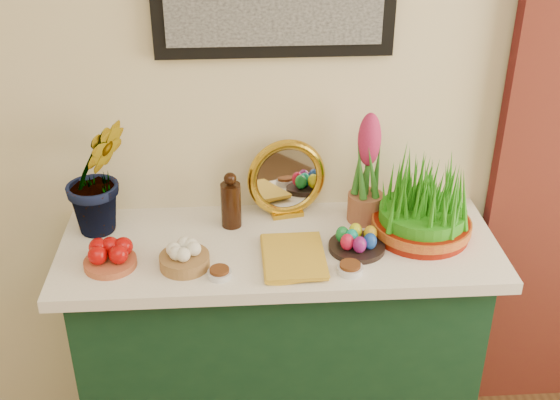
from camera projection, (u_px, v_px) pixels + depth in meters
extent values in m
cube|color=beige|center=(259.00, 79.00, 2.24)|extent=(4.00, 0.04, 2.70)
cube|color=#13361F|center=(279.00, 353.00, 2.48)|extent=(1.30, 0.45, 0.85)
cube|color=white|center=(279.00, 247.00, 2.26)|extent=(1.40, 0.55, 0.04)
imported|color=#2D7123|center=(95.00, 159.00, 2.20)|extent=(0.33, 0.31, 0.51)
cylinder|color=#B05230|center=(110.00, 263.00, 2.12)|extent=(0.17, 0.17, 0.02)
cylinder|color=olive|center=(185.00, 261.00, 2.12)|extent=(0.19, 0.19, 0.04)
cylinder|color=black|center=(231.00, 205.00, 2.30)|extent=(0.07, 0.07, 0.15)
sphere|color=black|center=(230.00, 179.00, 2.26)|extent=(0.04, 0.04, 0.04)
cube|color=gold|center=(287.00, 213.00, 2.39)|extent=(0.12, 0.07, 0.02)
torus|color=gold|center=(287.00, 178.00, 2.35)|extent=(0.28, 0.11, 0.27)
cylinder|color=silver|center=(287.00, 179.00, 2.34)|extent=(0.21, 0.07, 0.20)
imported|color=gold|center=(262.00, 258.00, 2.14)|extent=(0.18, 0.26, 0.03)
cylinder|color=silver|center=(220.00, 274.00, 2.08)|extent=(0.07, 0.07, 0.02)
cylinder|color=#592D14|center=(219.00, 270.00, 2.07)|extent=(0.06, 0.06, 0.01)
cylinder|color=silver|center=(350.00, 269.00, 2.10)|extent=(0.08, 0.08, 0.02)
cylinder|color=#592D14|center=(350.00, 265.00, 2.09)|extent=(0.06, 0.06, 0.01)
cylinder|color=black|center=(357.00, 247.00, 2.21)|extent=(0.23, 0.23, 0.02)
ellipsoid|color=red|center=(347.00, 242.00, 2.16)|extent=(0.04, 0.04, 0.06)
ellipsoid|color=#1742A4|center=(370.00, 241.00, 2.17)|extent=(0.04, 0.04, 0.06)
ellipsoid|color=yellow|center=(355.00, 231.00, 2.22)|extent=(0.04, 0.04, 0.06)
ellipsoid|color=#188536|center=(342.00, 235.00, 2.20)|extent=(0.04, 0.04, 0.06)
ellipsoid|color=gold|center=(370.00, 234.00, 2.21)|extent=(0.04, 0.04, 0.06)
ellipsoid|color=#7F176C|center=(360.00, 245.00, 2.15)|extent=(0.04, 0.04, 0.06)
ellipsoid|color=#0DA58B|center=(352.00, 237.00, 2.19)|extent=(0.04, 0.04, 0.06)
cylinder|color=#975438|center=(365.00, 207.00, 2.35)|extent=(0.12, 0.12, 0.10)
ellipsoid|color=#BD255B|center=(369.00, 140.00, 2.23)|extent=(0.07, 0.07, 0.18)
cylinder|color=maroon|center=(421.00, 227.00, 2.27)|extent=(0.31, 0.31, 0.06)
cylinder|color=maroon|center=(421.00, 224.00, 2.27)|extent=(0.32, 0.32, 0.03)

